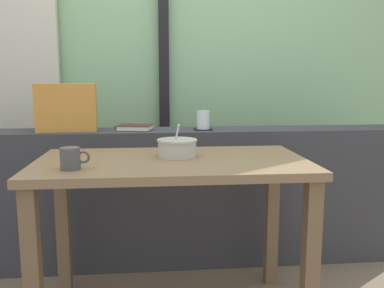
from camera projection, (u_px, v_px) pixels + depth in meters
outdoor_backdrop at (159, 32)px, 2.91m from camera, size 4.80×0.08×2.80m
curtain_left_panel at (15, 52)px, 2.75m from camera, size 0.56×0.06×2.50m
window_divider_post at (164, 46)px, 2.86m from camera, size 0.07×0.05×2.60m
dark_console_ledge at (164, 197)px, 2.40m from camera, size 2.80×0.28×0.79m
breakfast_table at (172, 186)px, 1.80m from camera, size 1.16×0.63×0.73m
coaster_square at (203, 129)px, 2.34m from camera, size 0.10×0.10×0.00m
juice_glass at (203, 121)px, 2.33m from camera, size 0.07×0.07×0.10m
closed_book at (134, 127)px, 2.32m from camera, size 0.21×0.17×0.03m
throw_pillow at (67, 107)px, 2.27m from camera, size 0.33×0.16×0.26m
soup_bowl at (177, 148)px, 1.84m from camera, size 0.18×0.18×0.15m
ceramic_mug at (71, 158)px, 1.58m from camera, size 0.11×0.08×0.08m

